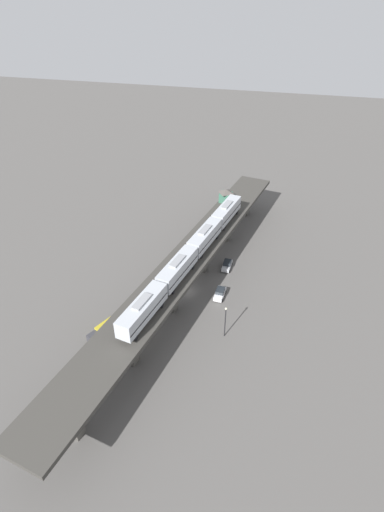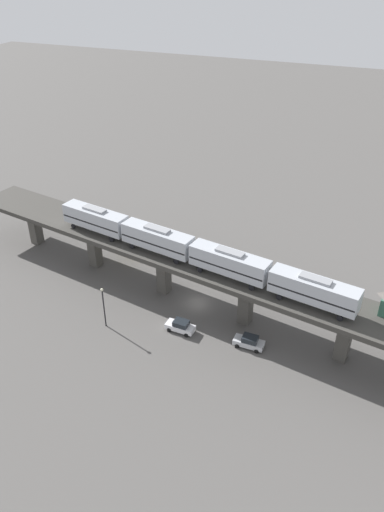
# 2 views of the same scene
# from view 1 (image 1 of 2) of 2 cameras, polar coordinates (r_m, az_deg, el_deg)

# --- Properties ---
(ground_plane) EXTENTS (400.00, 400.00, 0.00)m
(ground_plane) POSITION_cam_1_polar(r_m,az_deg,el_deg) (86.09, -0.80, -5.05)
(ground_plane) COLOR #514F4C
(elevated_viaduct) EXTENTS (24.45, 92.04, 8.17)m
(elevated_viaduct) POSITION_cam_1_polar(r_m,az_deg,el_deg) (81.98, -0.78, -1.18)
(elevated_viaduct) COLOR #393733
(elevated_viaduct) RESTS_ON ground
(subway_train) EXTENTS (11.51, 49.52, 4.45)m
(subway_train) POSITION_cam_1_polar(r_m,az_deg,el_deg) (79.11, 0.00, 0.62)
(subway_train) COLOR #ADB2BA
(subway_train) RESTS_ON elevated_viaduct
(signal_hut) EXTENTS (3.74, 3.74, 3.40)m
(signal_hut) POSITION_cam_1_polar(r_m,az_deg,el_deg) (103.58, 4.86, 8.63)
(signal_hut) COLOR #33604C
(signal_hut) RESTS_ON elevated_viaduct
(street_car_silver) EXTENTS (2.00, 4.42, 1.89)m
(street_car_silver) POSITION_cam_1_polar(r_m,az_deg,el_deg) (92.61, 5.04, -1.26)
(street_car_silver) COLOR #B7BABF
(street_car_silver) RESTS_ON ground
(street_car_white) EXTENTS (2.11, 4.48, 1.89)m
(street_car_white) POSITION_cam_1_polar(r_m,az_deg,el_deg) (84.33, 4.01, -5.30)
(street_car_white) COLOR silver
(street_car_white) RESTS_ON ground
(delivery_truck) EXTENTS (5.00, 7.49, 3.20)m
(delivery_truck) POSITION_cam_1_polar(r_m,az_deg,el_deg) (76.35, -12.09, -10.43)
(delivery_truck) COLOR #333338
(delivery_truck) RESTS_ON ground
(street_lamp) EXTENTS (0.44, 0.44, 6.94)m
(street_lamp) POSITION_cam_1_polar(r_m,az_deg,el_deg) (73.72, 4.78, -9.04)
(street_lamp) COLOR black
(street_lamp) RESTS_ON ground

